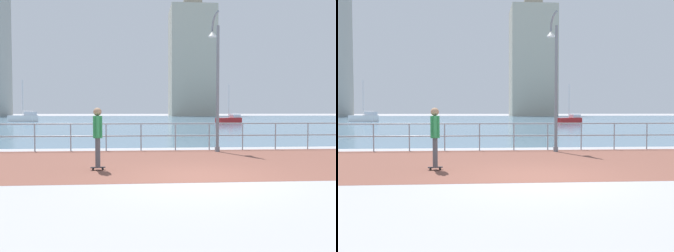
# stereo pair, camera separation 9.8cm
# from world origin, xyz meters

# --- Properties ---
(ground) EXTENTS (220.00, 220.00, 0.00)m
(ground) POSITION_xyz_m (0.00, 40.00, 0.00)
(ground) COLOR #9E9EA3
(brick_paving) EXTENTS (28.00, 6.59, 0.01)m
(brick_paving) POSITION_xyz_m (0.00, 2.70, 0.00)
(brick_paving) COLOR brown
(brick_paving) RESTS_ON ground
(harbor_water) EXTENTS (180.00, 88.00, 0.00)m
(harbor_water) POSITION_xyz_m (0.00, 50.99, 0.00)
(harbor_water) COLOR slate
(harbor_water) RESTS_ON ground
(waterfront_railing) EXTENTS (25.25, 0.06, 1.12)m
(waterfront_railing) POSITION_xyz_m (-0.00, 5.99, 0.77)
(waterfront_railing) COLOR #8C99A3
(waterfront_railing) RESTS_ON ground
(lamppost) EXTENTS (0.39, 0.81, 5.52)m
(lamppost) POSITION_xyz_m (1.58, 5.55, 3.06)
(lamppost) COLOR slate
(lamppost) RESTS_ON ground
(skateboarder) EXTENTS (0.41, 0.56, 1.71)m
(skateboarder) POSITION_xyz_m (-2.59, 1.29, 1.02)
(skateboarder) COLOR black
(skateboarder) RESTS_ON ground
(sailboat_blue) EXTENTS (4.38, 2.65, 5.89)m
(sailboat_blue) POSITION_xyz_m (-17.88, 43.81, 0.56)
(sailboat_blue) COLOR white
(sailboat_blue) RESTS_ON ground
(sailboat_white) EXTENTS (3.47, 2.52, 4.74)m
(sailboat_white) POSITION_xyz_m (9.32, 33.83, 0.45)
(sailboat_white) COLOR #B21E1E
(sailboat_white) RESTS_ON ground
(tower_concrete) EXTENTS (12.31, 12.02, 31.85)m
(tower_concrete) POSITION_xyz_m (13.17, 91.64, 15.09)
(tower_concrete) COLOR #B2AD99
(tower_concrete) RESTS_ON ground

